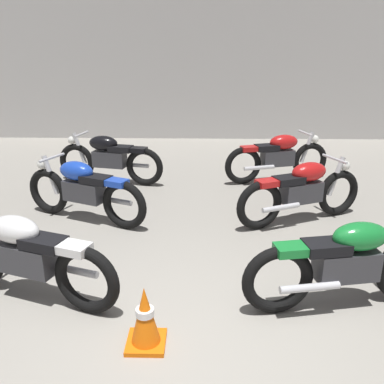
# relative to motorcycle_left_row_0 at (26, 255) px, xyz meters

# --- Properties ---
(ground_plane) EXTENTS (60.00, 60.00, 0.00)m
(ground_plane) POSITION_rel_motorcycle_left_row_0_xyz_m (1.53, -0.85, -0.46)
(ground_plane) COLOR gray
(back_wall) EXTENTS (13.02, 0.24, 3.60)m
(back_wall) POSITION_rel_motorcycle_left_row_0_xyz_m (1.53, 7.43, 1.34)
(back_wall) COLOR #BCBAB7
(back_wall) RESTS_ON ground
(motorcycle_left_row_0) EXTENTS (1.90, 0.77, 0.88)m
(motorcycle_left_row_0) POSITION_rel_motorcycle_left_row_0_xyz_m (0.00, 0.00, 0.00)
(motorcycle_left_row_0) COLOR black
(motorcycle_left_row_0) RESTS_ON ground
(motorcycle_left_row_1) EXTENTS (1.85, 0.88, 0.88)m
(motorcycle_left_row_1) POSITION_rel_motorcycle_left_row_0_xyz_m (0.03, 1.89, 0.00)
(motorcycle_left_row_1) COLOR black
(motorcycle_left_row_1) RESTS_ON ground
(motorcycle_left_row_2) EXTENTS (1.95, 0.62, 0.88)m
(motorcycle_left_row_2) POSITION_rel_motorcycle_left_row_0_xyz_m (0.02, 3.59, 0.00)
(motorcycle_left_row_2) COLOR black
(motorcycle_left_row_2) RESTS_ON ground
(motorcycle_right_row_0) EXTENTS (1.96, 0.62, 0.88)m
(motorcycle_right_row_0) POSITION_rel_motorcycle_left_row_0_xyz_m (3.00, -0.06, 0.00)
(motorcycle_right_row_0) COLOR black
(motorcycle_right_row_0) RESTS_ON ground
(motorcycle_right_row_1) EXTENTS (1.85, 0.88, 0.88)m
(motorcycle_right_row_1) POSITION_rel_motorcycle_left_row_0_xyz_m (3.03, 1.92, 0.00)
(motorcycle_right_row_1) COLOR black
(motorcycle_right_row_1) RESTS_ON ground
(motorcycle_right_row_2) EXTENTS (1.93, 0.72, 0.88)m
(motorcycle_right_row_2) POSITION_rel_motorcycle_left_row_0_xyz_m (3.02, 3.74, 0.00)
(motorcycle_right_row_2) COLOR black
(motorcycle_right_row_2) RESTS_ON ground
(traffic_cone) EXTENTS (0.32, 0.32, 0.54)m
(traffic_cone) POSITION_rel_motorcycle_left_row_0_xyz_m (1.21, -0.65, -0.20)
(traffic_cone) COLOR orange
(traffic_cone) RESTS_ON ground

